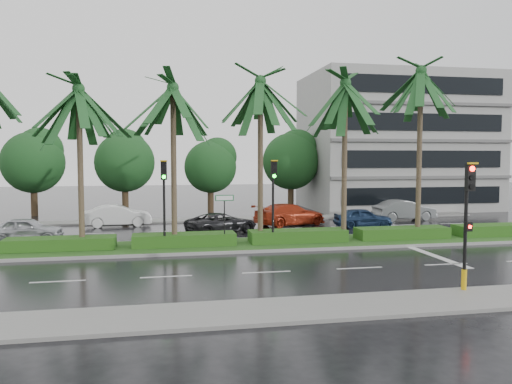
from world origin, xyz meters
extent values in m
plane|color=black|center=(0.00, 0.00, 0.00)|extent=(120.00, 120.00, 0.00)
cube|color=slate|center=(0.00, -10.20, 0.06)|extent=(40.00, 2.40, 0.12)
cube|color=slate|center=(0.00, 12.00, 0.06)|extent=(40.00, 2.00, 0.12)
cube|color=gray|center=(0.00, 1.00, 0.07)|extent=(36.00, 4.00, 0.14)
cube|color=#274E1A|center=(0.00, 1.00, 0.14)|extent=(35.60, 3.70, 0.02)
cube|color=#224814|center=(-9.00, 1.00, 0.45)|extent=(5.20, 1.40, 0.60)
cube|color=#224814|center=(-3.00, 1.00, 0.45)|extent=(5.20, 1.40, 0.60)
cube|color=#224814|center=(3.00, 1.00, 0.45)|extent=(5.20, 1.40, 0.60)
cube|color=#224814|center=(9.00, 1.00, 0.45)|extent=(5.20, 1.40, 0.60)
cube|color=#224814|center=(15.00, 1.00, 0.45)|extent=(5.20, 1.40, 0.60)
cube|color=silver|center=(-12.00, 7.00, 0.01)|extent=(2.00, 0.12, 0.01)
cube|color=silver|center=(-8.00, -5.00, 0.01)|extent=(2.00, 0.12, 0.01)
cube|color=silver|center=(-8.00, 7.00, 0.01)|extent=(2.00, 0.12, 0.01)
cube|color=silver|center=(-4.00, -5.00, 0.01)|extent=(2.00, 0.12, 0.01)
cube|color=silver|center=(-4.00, 7.00, 0.01)|extent=(2.00, 0.12, 0.01)
cube|color=silver|center=(0.00, -5.00, 0.01)|extent=(2.00, 0.12, 0.01)
cube|color=silver|center=(0.00, 7.00, 0.01)|extent=(2.00, 0.12, 0.01)
cube|color=silver|center=(4.00, -5.00, 0.01)|extent=(2.00, 0.12, 0.01)
cube|color=silver|center=(4.00, 7.00, 0.01)|extent=(2.00, 0.12, 0.01)
cube|color=silver|center=(8.00, -5.00, 0.01)|extent=(2.00, 0.12, 0.01)
cube|color=silver|center=(8.00, 7.00, 0.01)|extent=(2.00, 0.12, 0.01)
cube|color=silver|center=(12.00, 7.00, 0.01)|extent=(2.00, 0.12, 0.01)
cube|color=silver|center=(16.00, 7.00, 0.01)|extent=(2.00, 0.12, 0.01)
cube|color=silver|center=(8.50, -3.00, 0.01)|extent=(0.40, 6.00, 0.01)
cylinder|color=#423426|center=(-8.00, 1.10, 4.06)|extent=(0.28, 0.28, 7.81)
cylinder|color=#423426|center=(-8.00, 1.10, 0.37)|extent=(0.40, 0.40, 0.44)
cylinder|color=#423426|center=(-3.50, 0.90, 4.13)|extent=(0.28, 0.28, 7.96)
cylinder|color=#423426|center=(-3.50, 0.90, 0.37)|extent=(0.40, 0.40, 0.44)
cylinder|color=#423426|center=(1.00, 1.20, 4.38)|extent=(0.28, 0.28, 8.46)
cylinder|color=#423426|center=(1.00, 1.20, 0.37)|extent=(0.40, 0.40, 0.44)
cylinder|color=#423426|center=(5.50, 0.80, 4.36)|extent=(0.28, 0.28, 8.42)
cylinder|color=#423426|center=(5.50, 0.80, 0.37)|extent=(0.40, 0.40, 0.44)
cylinder|color=#423426|center=(10.00, 1.10, 4.78)|extent=(0.28, 0.28, 9.25)
cylinder|color=#423426|center=(10.00, 1.10, 0.37)|extent=(0.40, 0.40, 0.44)
cylinder|color=black|center=(6.00, -9.30, 1.82)|extent=(0.12, 0.12, 3.40)
cube|color=black|center=(6.00, -9.48, 3.97)|extent=(0.30, 0.18, 0.90)
cube|color=gold|center=(6.00, -9.60, 4.45)|extent=(0.34, 0.12, 0.06)
cylinder|color=#FF0C05|center=(6.00, -9.58, 4.27)|extent=(0.18, 0.04, 0.18)
cylinder|color=black|center=(6.00, -9.58, 3.97)|extent=(0.18, 0.04, 0.18)
cylinder|color=black|center=(6.00, -9.58, 3.67)|extent=(0.18, 0.04, 0.18)
cylinder|color=gold|center=(6.00, -9.30, 0.47)|extent=(0.18, 0.18, 0.70)
cube|color=black|center=(6.00, -9.46, 2.32)|extent=(0.22, 0.16, 0.32)
cylinder|color=#FF0C05|center=(6.00, -9.55, 2.32)|extent=(0.12, 0.03, 0.12)
cylinder|color=black|center=(-4.00, 0.40, 1.85)|extent=(0.12, 0.12, 3.40)
cube|color=black|center=(-4.00, 0.22, 4.00)|extent=(0.30, 0.18, 0.90)
cube|color=gold|center=(-4.00, 0.10, 4.48)|extent=(0.34, 0.12, 0.06)
cylinder|color=black|center=(-4.00, 0.12, 4.30)|extent=(0.18, 0.04, 0.18)
cylinder|color=black|center=(-4.00, 0.12, 4.00)|extent=(0.18, 0.04, 0.18)
cylinder|color=#0CE519|center=(-4.00, 0.12, 3.70)|extent=(0.18, 0.04, 0.18)
cylinder|color=black|center=(1.50, 0.40, 1.85)|extent=(0.12, 0.12, 3.40)
cube|color=black|center=(1.50, 0.22, 4.00)|extent=(0.30, 0.18, 0.90)
cube|color=gold|center=(1.50, 0.10, 4.48)|extent=(0.34, 0.12, 0.06)
cylinder|color=black|center=(1.50, 0.12, 4.30)|extent=(0.18, 0.04, 0.18)
cylinder|color=black|center=(1.50, 0.12, 4.00)|extent=(0.18, 0.04, 0.18)
cylinder|color=#0CE519|center=(1.50, 0.12, 3.70)|extent=(0.18, 0.04, 0.18)
cylinder|color=black|center=(-1.00, 0.50, 1.45)|extent=(0.06, 0.06, 2.60)
cube|color=#0C5926|center=(-1.00, 0.47, 2.60)|extent=(0.95, 0.04, 0.30)
cube|color=white|center=(-1.00, 0.45, 2.60)|extent=(0.85, 0.01, 0.22)
cylinder|color=#332517|center=(-14.00, 17.50, 1.18)|extent=(0.52, 0.52, 2.36)
sphere|color=#163B1A|center=(-14.00, 17.50, 4.25)|extent=(4.85, 4.85, 4.85)
sphere|color=#163B1A|center=(-14.00, 17.80, 5.19)|extent=(3.64, 3.64, 3.64)
cylinder|color=#332517|center=(-7.00, 17.50, 1.17)|extent=(0.52, 0.52, 2.35)
sphere|color=#163B1A|center=(-7.00, 17.50, 4.23)|extent=(4.83, 4.83, 4.83)
sphere|color=#163B1A|center=(-7.00, 17.80, 5.16)|extent=(3.62, 3.62, 3.62)
cylinder|color=#332517|center=(0.00, 17.50, 1.07)|extent=(0.52, 0.52, 2.13)
sphere|color=#163B1A|center=(0.00, 17.50, 3.84)|extent=(4.38, 4.38, 4.38)
sphere|color=#163B1A|center=(0.00, 17.80, 4.69)|extent=(3.29, 3.29, 3.29)
cylinder|color=#332517|center=(7.00, 17.50, 1.19)|extent=(0.52, 0.52, 2.39)
sphere|color=#163B1A|center=(7.00, 17.50, 4.30)|extent=(4.91, 4.91, 4.91)
sphere|color=#163B1A|center=(7.00, 17.80, 5.25)|extent=(3.68, 3.68, 3.68)
cylinder|color=#332517|center=(14.00, 17.50, 1.07)|extent=(0.52, 0.52, 2.15)
sphere|color=#163B1A|center=(14.00, 17.50, 3.87)|extent=(4.42, 4.42, 4.42)
sphere|color=#163B1A|center=(14.00, 17.80, 4.73)|extent=(3.32, 3.32, 3.32)
cube|color=gray|center=(17.00, 18.00, 6.00)|extent=(16.00, 10.00, 12.00)
imported|color=silver|center=(-11.50, 4.82, 0.67)|extent=(1.61, 3.93, 1.33)
imported|color=white|center=(-7.00, 10.08, 0.72)|extent=(1.95, 4.52, 1.45)
imported|color=black|center=(-0.50, 5.79, 0.62)|extent=(3.69, 4.92, 1.24)
imported|color=#A42A11|center=(4.50, 8.33, 0.75)|extent=(3.73, 5.55, 1.49)
imported|color=navy|center=(9.00, 6.45, 0.65)|extent=(1.84, 3.90, 1.29)
imported|color=#5D6162|center=(13.50, 9.38, 0.75)|extent=(1.77, 4.63, 1.51)
camera|label=1|loc=(-4.18, -24.46, 4.65)|focal=35.00mm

